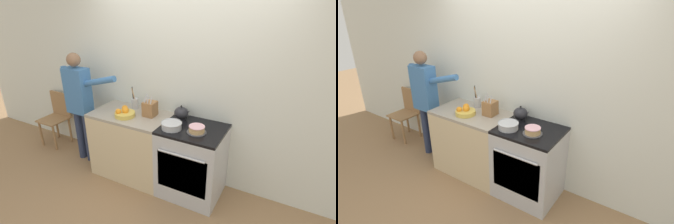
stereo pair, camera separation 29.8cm
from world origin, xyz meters
The scene contains 12 objects.
ground_plane centered at (0.00, 0.00, 0.00)m, with size 16.00×16.00×0.00m, color #93704C.
wall_back centered at (0.00, 0.63, 1.30)m, with size 8.00×0.04×2.60m.
counter_cabinet centered at (-0.62, 0.31, 0.45)m, with size 1.01×0.61×0.90m.
stove_range centered at (0.25, 0.30, 0.45)m, with size 0.73×0.65×0.90m.
layer_cake centered at (0.33, 0.23, 0.94)m, with size 0.22×0.22×0.08m.
tea_kettle centered at (0.02, 0.48, 0.97)m, with size 0.22×0.18×0.17m.
mixing_bowl centered at (0.04, 0.18, 0.94)m, with size 0.24×0.24×0.08m.
knife_block centered at (-0.37, 0.38, 0.99)m, with size 0.15×0.16×0.28m.
utensil_crock centered at (-0.67, 0.49, 0.97)m, with size 0.10×0.10×0.30m.
fruit_bowl centered at (-0.64, 0.21, 0.94)m, with size 0.26×0.26×0.12m.
person_baker centered at (-1.45, 0.26, 0.96)m, with size 0.92×0.20×1.61m.
dining_chair centered at (-2.22, 0.44, 0.49)m, with size 0.40×0.40×0.86m.
Camera 1 is at (1.25, -2.19, 2.26)m, focal length 28.00 mm.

